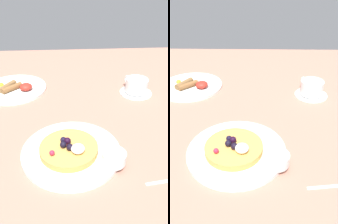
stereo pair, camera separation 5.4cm
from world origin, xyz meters
The scene contains 8 objects.
ground_plane centered at (0.00, 0.00, -0.01)m, with size 2.09×1.46×0.03m, color #A56F5C.
pancake_plate centered at (0.02, -0.14, 0.01)m, with size 0.26×0.26×0.01m, color white.
pancake_with_berries centered at (0.01, -0.14, 0.02)m, with size 0.15×0.15×0.04m.
syrup_ramekin centered at (0.12, -0.19, 0.03)m, with size 0.06×0.06×0.03m.
breakfast_plate centered at (-0.20, 0.24, 0.01)m, with size 0.25×0.25×0.01m, color white.
fried_breakfast centered at (-0.19, 0.23, 0.02)m, with size 0.16×0.10×0.03m.
coffee_saucer centered at (0.27, 0.19, 0.00)m, with size 0.12×0.12×0.01m, color silver.
coffee_cup centered at (0.27, 0.19, 0.03)m, with size 0.08×0.11×0.05m.
Camera 2 is at (0.08, -0.62, 0.43)m, focal length 38.68 mm.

